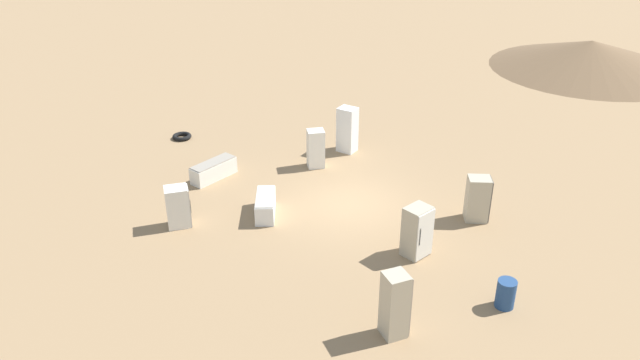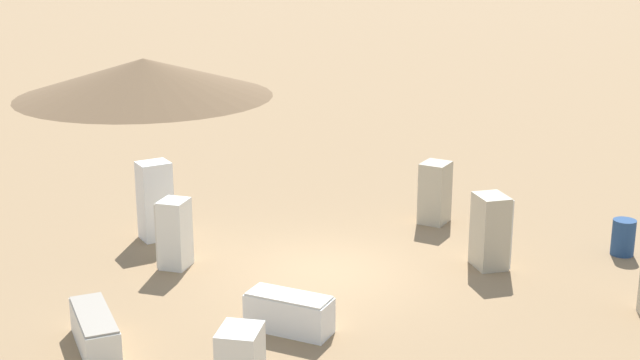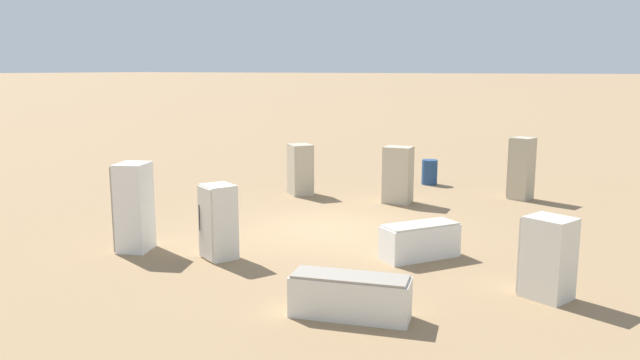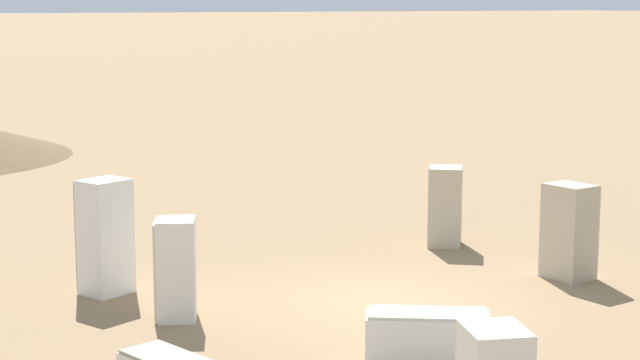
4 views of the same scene
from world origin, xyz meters
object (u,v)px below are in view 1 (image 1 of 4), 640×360
(discarded_fridge_1, at_px, (316,148))
(discarded_fridge_0, at_px, (348,130))
(discarded_fridge_6, at_px, (265,205))
(discarded_fridge_5, at_px, (478,199))
(discarded_fridge_7, at_px, (178,207))
(rusty_barrel, at_px, (506,294))
(discarded_fridge_4, at_px, (214,170))
(scrap_tire, at_px, (182,136))
(discarded_fridge_2, at_px, (417,231))
(discarded_fridge_3, at_px, (395,305))

(discarded_fridge_1, bearing_deg, discarded_fridge_0, 38.44)
(discarded_fridge_6, bearing_deg, discarded_fridge_5, 176.24)
(discarded_fridge_7, bearing_deg, rusty_barrel, 50.51)
(discarded_fridge_4, xyz_separation_m, scrap_tire, (4.30, -0.71, -0.25))
(discarded_fridge_6, xyz_separation_m, scrap_tire, (7.86, -0.61, -0.27))
(discarded_fridge_1, relative_size, discarded_fridge_7, 1.09)
(discarded_fridge_2, height_order, scrap_tire, discarded_fridge_2)
(discarded_fridge_0, distance_m, discarded_fridge_4, 5.90)
(discarded_fridge_0, relative_size, discarded_fridge_7, 1.35)
(discarded_fridge_1, xyz_separation_m, discarded_fridge_4, (1.52, 3.79, -0.44))
(discarded_fridge_3, relative_size, rusty_barrel, 2.22)
(rusty_barrel, bearing_deg, discarded_fridge_7, 29.50)
(discarded_fridge_1, distance_m, discarded_fridge_3, 10.20)
(discarded_fridge_4, xyz_separation_m, discarded_fridge_5, (-8.17, -5.72, 0.45))
(discarded_fridge_2, relative_size, discarded_fridge_5, 1.05)
(discarded_fridge_2, bearing_deg, discarded_fridge_1, -105.25)
(discarded_fridge_3, distance_m, discarded_fridge_7, 8.61)
(discarded_fridge_0, distance_m, scrap_tire, 7.45)
(discarded_fridge_7, distance_m, scrap_tire, 7.51)
(discarded_fridge_3, height_order, rusty_barrel, discarded_fridge_3)
(discarded_fridge_1, bearing_deg, discarded_fridge_7, -145.44)
(discarded_fridge_0, bearing_deg, scrap_tire, -157.35)
(discarded_fridge_1, relative_size, rusty_barrel, 1.85)
(discarded_fridge_5, relative_size, discarded_fridge_6, 0.93)
(discarded_fridge_1, height_order, discarded_fridge_2, discarded_fridge_2)
(scrap_tire, bearing_deg, discarded_fridge_3, 175.26)
(discarded_fridge_0, height_order, discarded_fridge_4, discarded_fridge_0)
(discarded_fridge_3, bearing_deg, discarded_fridge_2, 141.13)
(discarded_fridge_6, relative_size, discarded_fridge_7, 1.19)
(discarded_fridge_5, height_order, discarded_fridge_7, discarded_fridge_5)
(discarded_fridge_7, bearing_deg, discarded_fridge_0, 119.83)
(discarded_fridge_3, xyz_separation_m, discarded_fridge_5, (2.59, -6.26, -0.15))
(discarded_fridge_0, bearing_deg, discarded_fridge_5, -20.74)
(discarded_fridge_1, height_order, scrap_tire, discarded_fridge_1)
(discarded_fridge_4, height_order, discarded_fridge_5, discarded_fridge_5)
(discarded_fridge_2, xyz_separation_m, discarded_fridge_5, (0.29, -3.18, -0.04))
(discarded_fridge_3, bearing_deg, scrap_tire, -170.34)
(discarded_fridge_5, bearing_deg, rusty_barrel, 0.06)
(discarded_fridge_1, bearing_deg, discarded_fridge_4, -175.23)
(discarded_fridge_2, xyz_separation_m, rusty_barrel, (-3.32, -0.15, -0.41))
(discarded_fridge_3, height_order, discarded_fridge_4, discarded_fridge_3)
(scrap_tire, height_order, rusty_barrel, rusty_barrel)
(discarded_fridge_0, distance_m, rusty_barrel, 11.11)
(discarded_fridge_2, height_order, discarded_fridge_6, discarded_fridge_2)
(discarded_fridge_0, relative_size, discarded_fridge_6, 1.13)
(discarded_fridge_6, bearing_deg, discarded_fridge_3, 120.52)
(discarded_fridge_1, height_order, discarded_fridge_3, discarded_fridge_3)
(discarded_fridge_2, xyz_separation_m, discarded_fridge_7, (6.05, 5.15, -0.12))
(discarded_fridge_0, xyz_separation_m, discarded_fridge_3, (-9.65, 6.30, -0.02))
(discarded_fridge_0, height_order, discarded_fridge_3, discarded_fridge_0)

